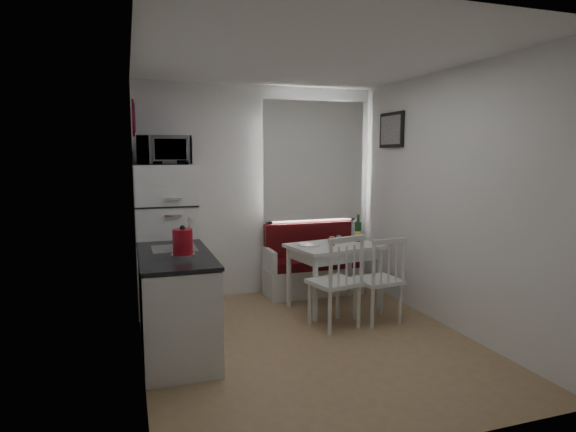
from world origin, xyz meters
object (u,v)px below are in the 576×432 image
(bench, at_px, (313,270))
(dining_table, at_px, (334,252))
(kitchen_counter, at_px, (176,303))
(chair_left, at_px, (338,272))
(kettle, at_px, (183,242))
(microwave, at_px, (164,150))
(chair_right, at_px, (382,271))
(fridge, at_px, (166,238))
(wine_bottle, at_px, (358,228))

(bench, distance_m, dining_table, 0.73)
(kitchen_counter, relative_size, chair_left, 2.44)
(kettle, bearing_deg, microwave, 91.23)
(bench, bearing_deg, dining_table, -88.69)
(kitchen_counter, distance_m, kettle, 0.62)
(dining_table, relative_size, microwave, 1.94)
(bench, height_order, chair_right, chair_right)
(dining_table, relative_size, fridge, 0.66)
(bench, bearing_deg, fridge, -176.56)
(kitchen_counter, xyz_separation_m, chair_left, (1.59, 0.05, 0.14))
(chair_right, bearing_deg, kitchen_counter, 175.37)
(wine_bottle, bearing_deg, kitchen_counter, -159.45)
(kitchen_counter, height_order, microwave, microwave)
(microwave, distance_m, wine_bottle, 2.38)
(kitchen_counter, distance_m, bench, 2.28)
(bench, height_order, wine_bottle, wine_bottle)
(chair_right, distance_m, fridge, 2.40)
(kitchen_counter, relative_size, dining_table, 1.21)
(chair_right, xyz_separation_m, microwave, (-2.07, 1.14, 1.24))
(bench, relative_size, dining_table, 1.13)
(kitchen_counter, relative_size, microwave, 2.34)
(bench, xyz_separation_m, chair_right, (0.26, -1.29, 0.27))
(fridge, distance_m, microwave, 0.98)
(chair_left, distance_m, microwave, 2.29)
(dining_table, distance_m, fridge, 1.90)
(wine_bottle, bearing_deg, chair_right, -97.45)
(fridge, distance_m, kettle, 1.47)
(fridge, height_order, microwave, microwave)
(chair_left, xyz_separation_m, microwave, (-1.57, 1.14, 1.21))
(fridge, bearing_deg, chair_left, -37.13)
(microwave, bearing_deg, fridge, 90.00)
(kitchen_counter, height_order, bench, kitchen_counter)
(kitchen_counter, xyz_separation_m, microwave, (0.02, 1.19, 1.35))
(fridge, bearing_deg, kitchen_counter, -90.90)
(wine_bottle, bearing_deg, kettle, -154.32)
(bench, xyz_separation_m, microwave, (-1.81, -0.16, 1.51))
(kitchen_counter, height_order, chair_right, kitchen_counter)
(kettle, bearing_deg, fridge, 91.18)
(fridge, bearing_deg, kettle, -88.82)
(fridge, distance_m, wine_bottle, 2.22)
(dining_table, bearing_deg, wine_bottle, 5.31)
(chair_right, height_order, kettle, kettle)
(chair_right, relative_size, kettle, 1.86)
(chair_right, relative_size, fridge, 0.30)
(chair_right, relative_size, microwave, 0.87)
(dining_table, bearing_deg, microwave, 154.85)
(dining_table, height_order, chair_left, chair_left)
(bench, bearing_deg, wine_bottle, -55.52)
(chair_right, height_order, wine_bottle, wine_bottle)
(chair_left, relative_size, wine_bottle, 1.69)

